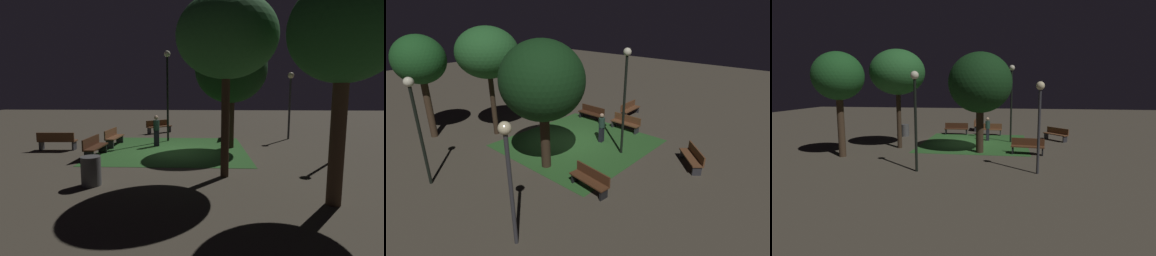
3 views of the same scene
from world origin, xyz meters
The scene contains 15 objects.
ground_plane centered at (0.00, 0.00, 0.00)m, with size 60.00×60.00×0.00m, color #4C4438.
grass_lawn centered at (-0.46, -0.14, 0.01)m, with size 6.79×6.95×0.01m, color #2D6028.
bench_front_right centered at (-1.30, -3.41, 0.48)m, with size 1.81×0.50×0.88m.
bench_back_row centered at (1.30, -3.41, 0.48)m, with size 1.80×0.50×0.88m.
bench_corner centered at (-5.94, -1.75, 0.48)m, with size 1.55×1.67×0.88m.
bench_by_lamp centered at (-3.69, 2.75, 0.48)m, with size 1.84×0.67×0.88m.
bench_lawn_edge centered at (-0.04, -5.78, 0.48)m, with size 0.55×1.82×0.88m.
tree_back_right centered at (3.92, 2.04, 4.53)m, with size 3.23×3.23×5.89m.
tree_left_canopy centered at (-1.02, 2.65, 3.90)m, with size 3.53×3.53×5.60m.
tree_tall_center centered at (6.18, 4.61, 4.20)m, with size 2.61×2.61×5.51m.
lamp_post_path_center centered at (-3.85, 6.44, 2.74)m, with size 0.36×0.36×3.96m.
lamp_post_plaza_west centered at (-2.82, -0.72, 3.41)m, with size 0.36×0.36×5.09m.
lamp_post_near_wall centered at (1.43, 6.79, 3.00)m, with size 0.36×0.36×4.40m.
trash_bin centered at (4.98, -2.07, 0.45)m, with size 0.59×0.59×0.89m, color #4C4C4C.
pedestrian centered at (-1.26, -1.12, 0.85)m, with size 0.32×0.32×1.61m.
Camera 1 is at (13.11, 1.33, 2.83)m, focal length 26.32 mm.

